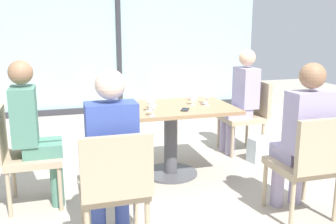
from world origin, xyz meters
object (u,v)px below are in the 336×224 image
(wine_glass_2, at_px, (149,98))
(coffee_cup, at_px, (193,97))
(chair_front_left, at_px, (114,183))
(person_far_right, at_px, (241,96))
(handbag_0, at_px, (261,149))
(person_side_end, at_px, (33,127))
(person_front_right, at_px, (303,132))
(wine_glass_1, at_px, (206,91))
(dining_table_main, at_px, (171,125))
(chair_far_right, at_px, (248,112))
(wine_glass_3, at_px, (152,96))
(wine_glass_0, at_px, (193,92))
(person_front_left, at_px, (111,149))
(chair_side_end, at_px, (21,151))
(chair_front_right, at_px, (309,161))
(cell_phone_on_table, at_px, (185,110))
(wine_glass_5, at_px, (154,92))
(wine_glass_6, at_px, (207,93))
(wine_glass_4, at_px, (152,102))

(wine_glass_2, distance_m, coffee_cup, 0.70)
(chair_front_left, height_order, wine_glass_2, wine_glass_2)
(person_far_right, distance_m, handbag_0, 0.69)
(chair_front_left, height_order, person_side_end, person_side_end)
(person_front_right, relative_size, wine_glass_1, 6.81)
(dining_table_main, bearing_deg, person_front_right, -55.48)
(chair_far_right, relative_size, wine_glass_3, 4.70)
(chair_far_right, xyz_separation_m, wine_glass_0, (-0.90, -0.47, 0.37))
(wine_glass_0, bearing_deg, person_front_left, -131.98)
(chair_side_end, relative_size, person_front_left, 0.69)
(chair_front_right, xyz_separation_m, person_front_right, (-0.00, 0.11, 0.20))
(chair_front_left, distance_m, wine_glass_1, 1.75)
(person_side_end, bearing_deg, person_front_left, -55.39)
(cell_phone_on_table, bearing_deg, coffee_cup, 87.18)
(wine_glass_3, height_order, handbag_0, wine_glass_3)
(wine_glass_1, xyz_separation_m, cell_phone_on_table, (-0.31, -0.24, -0.13))
(wine_glass_0, height_order, wine_glass_3, same)
(chair_front_left, bearing_deg, chair_far_right, 41.75)
(chair_far_right, bearing_deg, dining_table_main, -157.16)
(wine_glass_3, bearing_deg, wine_glass_1, 9.46)
(dining_table_main, xyz_separation_m, wine_glass_5, (-0.14, 0.12, 0.32))
(chair_front_right, height_order, wine_glass_3, wine_glass_3)
(wine_glass_0, bearing_deg, chair_side_end, -168.78)
(person_front_right, relative_size, cell_phone_on_table, 8.75)
(wine_glass_6, height_order, coffee_cup, wine_glass_6)
(wine_glass_2, bearing_deg, cell_phone_on_table, -7.72)
(wine_glass_4, relative_size, wine_glass_5, 1.00)
(chair_side_end, distance_m, chair_front_left, 1.12)
(person_side_end, bearing_deg, wine_glass_4, -1.89)
(dining_table_main, distance_m, wine_glass_5, 0.37)
(dining_table_main, bearing_deg, wine_glass_4, -128.53)
(dining_table_main, relative_size, chair_far_right, 1.44)
(dining_table_main, distance_m, wine_glass_4, 0.56)
(chair_far_right, distance_m, handbag_0, 0.53)
(wine_glass_3, height_order, wine_glass_5, same)
(wine_glass_0, xyz_separation_m, cell_phone_on_table, (-0.16, -0.21, -0.13))
(wine_glass_1, distance_m, wine_glass_6, 0.11)
(chair_far_right, relative_size, wine_glass_1, 4.70)
(person_side_end, bearing_deg, wine_glass_5, 20.56)
(person_side_end, bearing_deg, chair_far_right, 18.09)
(person_front_left, distance_m, wine_glass_6, 1.55)
(person_front_right, bearing_deg, wine_glass_6, 110.91)
(wine_glass_0, bearing_deg, cell_phone_on_table, -127.62)
(wine_glass_4, relative_size, handbag_0, 0.62)
(person_side_end, height_order, cell_phone_on_table, person_side_end)
(wine_glass_4, height_order, coffee_cup, wine_glass_4)
(dining_table_main, bearing_deg, wine_glass_5, 140.87)
(chair_front_right, height_order, person_front_right, person_front_right)
(person_far_right, bearing_deg, coffee_cup, -160.13)
(wine_glass_6, xyz_separation_m, handbag_0, (0.75, 0.16, -0.72))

